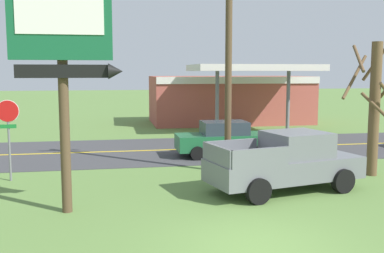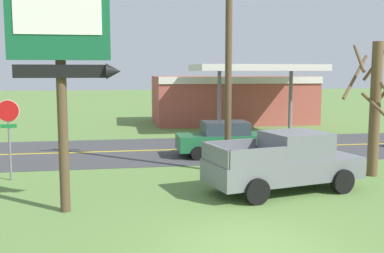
{
  "view_description": "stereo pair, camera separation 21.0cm",
  "coord_description": "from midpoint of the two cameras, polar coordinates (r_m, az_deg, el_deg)",
  "views": [
    {
      "loc": [
        -3.15,
        -9.44,
        3.95
      ],
      "look_at": [
        0.0,
        8.0,
        1.8
      ],
      "focal_mm": 42.36,
      "sensor_mm": 36.0,
      "label": 1
    },
    {
      "loc": [
        -2.95,
        -9.48,
        3.95
      ],
      "look_at": [
        0.0,
        8.0,
        1.8
      ],
      "focal_mm": 42.36,
      "sensor_mm": 36.0,
      "label": 2
    }
  ],
  "objects": [
    {
      "name": "car_green_near_lane",
      "position": [
        21.29,
        3.51,
        -1.52
      ],
      "size": [
        4.2,
        2.0,
        1.64
      ],
      "color": "#1E6038",
      "rests_on": "ground"
    },
    {
      "name": "utility_pole",
      "position": [
        17.64,
        4.3,
        10.2
      ],
      "size": [
        1.85,
        0.26,
        9.33
      ],
      "color": "brown",
      "rests_on": "ground"
    },
    {
      "name": "bare_tree",
      "position": [
        18.4,
        21.64,
        2.6
      ],
      "size": [
        2.08,
        2.04,
        5.36
      ],
      "color": "brown",
      "rests_on": "ground"
    },
    {
      "name": "road_centre_line",
      "position": [
        23.0,
        -2.48,
        -2.92
      ],
      "size": [
        126.0,
        0.2,
        0.01
      ],
      "primitive_type": "cube",
      "color": "gold",
      "rests_on": "road_asphalt"
    },
    {
      "name": "pickup_grey_parked_on_lawn",
      "position": [
        15.37,
        11.4,
        -4.42
      ],
      "size": [
        5.51,
        3.09,
        1.96
      ],
      "color": "slate",
      "rests_on": "ground"
    },
    {
      "name": "stop_sign",
      "position": [
        17.57,
        -22.45,
        0.1
      ],
      "size": [
        0.8,
        0.08,
        2.95
      ],
      "color": "slate",
      "rests_on": "ground"
    },
    {
      "name": "motel_sign",
      "position": [
        12.85,
        -16.26,
        9.06
      ],
      "size": [
        2.98,
        0.54,
        6.54
      ],
      "color": "brown",
      "rests_on": "ground"
    },
    {
      "name": "ground_plane",
      "position": [
        10.69,
        7.33,
        -14.82
      ],
      "size": [
        180.0,
        180.0,
        0.0
      ],
      "primitive_type": "plane",
      "color": "#5B7F3D"
    },
    {
      "name": "road_asphalt",
      "position": [
        23.0,
        -2.48,
        -2.95
      ],
      "size": [
        140.0,
        8.0,
        0.02
      ],
      "primitive_type": "cube",
      "color": "#3D3D3F",
      "rests_on": "ground"
    },
    {
      "name": "gas_station",
      "position": [
        35.08,
        4.7,
        3.61
      ],
      "size": [
        12.0,
        11.5,
        4.4
      ],
      "color": "#A84C42",
      "rests_on": "ground"
    }
  ]
}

